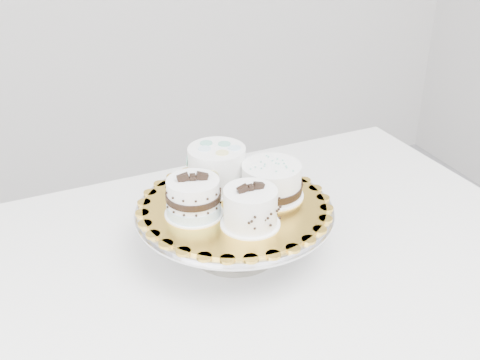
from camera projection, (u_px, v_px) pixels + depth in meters
name	position (u px, v px, depth m)	size (l,w,h in m)	color
table	(230.00, 300.00, 1.13)	(1.33, 0.92, 0.75)	silver
cake_stand	(235.00, 221.00, 1.12)	(0.37, 0.37, 0.10)	gray
cake_board	(235.00, 206.00, 1.10)	(0.34, 0.34, 0.00)	gold
cake_swirl	(250.00, 208.00, 1.03)	(0.10, 0.10, 0.08)	white
cake_banded	(193.00, 198.00, 1.06)	(0.11, 0.11, 0.09)	white
cake_dots	(217.00, 167.00, 1.15)	(0.13, 0.13, 0.08)	white
cake_ribbon	(272.00, 181.00, 1.12)	(0.13, 0.13, 0.07)	white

